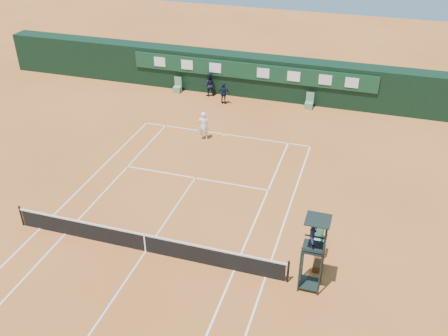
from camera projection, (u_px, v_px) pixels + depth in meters
The scene contains 14 objects.
ground at pixel (146, 251), 22.24m from camera, with size 90.00×90.00×0.00m, color #BD672C.
court_lines at pixel (146, 251), 22.24m from camera, with size 11.05×23.85×0.01m.
tennis_net at pixel (145, 242), 21.98m from camera, with size 12.90×0.10×1.10m.
back_wall at pixel (252, 75), 36.76m from camera, with size 40.00×1.65×3.00m.
linesman_chair_left at pixel (177, 88), 37.75m from camera, with size 0.55×0.50×1.15m.
linesman_chair_right at pixel (309, 104), 35.20m from camera, with size 0.55×0.50×1.15m.
umpire_chair at pixel (314, 239), 19.12m from camera, with size 0.96×0.95×3.42m.
player_bench at pixel (319, 235), 22.31m from camera, with size 0.56×1.20×1.10m.
tennis_bag at pixel (317, 264), 21.31m from camera, with size 0.38×0.86×0.32m, color black.
cooler at pixel (319, 248), 21.92m from camera, with size 0.57×0.57×0.65m.
tennis_ball at pixel (235, 185), 26.83m from camera, with size 0.07×0.07×0.07m, color #C6DD33.
player at pixel (204, 126), 30.94m from camera, with size 0.67×0.44×1.84m, color white.
ball_kid_left at pixel (209, 84), 36.91m from camera, with size 0.85×0.66×1.76m, color black.
ball_kid_right at pixel (224, 94), 35.67m from camera, with size 0.91×0.38×1.55m, color black.
Camera 1 is at (8.43, -15.28, 14.71)m, focal length 40.00 mm.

